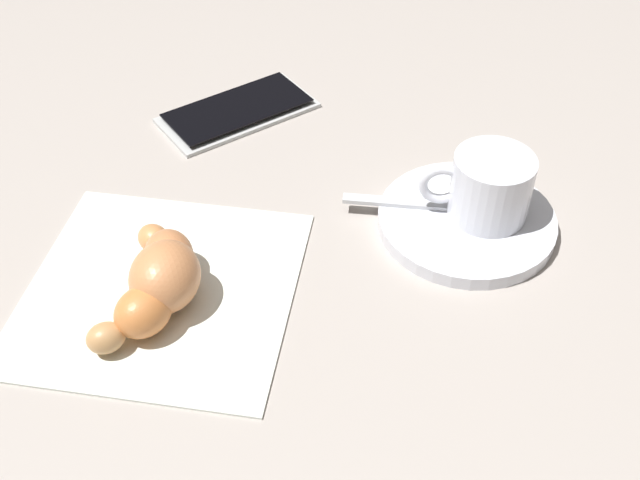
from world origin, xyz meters
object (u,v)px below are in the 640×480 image
object	(u,v)px
espresso_cup	(489,186)
teaspoon	(464,207)
cell_phone	(238,111)
saucer	(466,221)
sugar_packet	(460,188)
napkin	(161,288)
croissant	(158,280)

from	to	relation	value
espresso_cup	teaspoon	size ratio (longest dim) A/B	0.60
teaspoon	cell_phone	world-z (taller)	teaspoon
saucer	sugar_packet	xyz separation A→B (m)	(0.00, 0.03, 0.01)
napkin	cell_phone	xyz separation A→B (m)	(0.06, 0.22, 0.00)
espresso_cup	sugar_packet	world-z (taller)	espresso_cup
espresso_cup	saucer	bearing A→B (deg)	-168.99
espresso_cup	cell_phone	xyz separation A→B (m)	(-0.18, 0.17, -0.03)
espresso_cup	croissant	size ratio (longest dim) A/B	0.69
napkin	teaspoon	bearing A→B (deg)	12.90
espresso_cup	sugar_packet	bearing A→B (deg)	114.76
teaspoon	napkin	xyz separation A→B (m)	(-0.23, -0.05, -0.01)
espresso_cup	teaspoon	xyz separation A→B (m)	(-0.01, 0.00, -0.02)
espresso_cup	napkin	distance (m)	0.25
saucer	croissant	distance (m)	0.24
croissant	cell_phone	world-z (taller)	croissant
sugar_packet	cell_phone	distance (m)	0.22
saucer	teaspoon	distance (m)	0.01
teaspoon	croissant	distance (m)	0.24
saucer	espresso_cup	bearing A→B (deg)	11.01
saucer	sugar_packet	world-z (taller)	sugar_packet
sugar_packet	napkin	xyz separation A→B (m)	(-0.23, -0.07, -0.01)
saucer	espresso_cup	xyz separation A→B (m)	(0.01, 0.00, 0.03)
espresso_cup	teaspoon	distance (m)	0.03
saucer	espresso_cup	size ratio (longest dim) A/B	1.61
napkin	croissant	bearing A→B (deg)	-81.64
croissant	cell_phone	bearing A→B (deg)	76.01
cell_phone	napkin	bearing A→B (deg)	-105.16
napkin	saucer	bearing A→B (deg)	11.02
espresso_cup	croissant	distance (m)	0.25
teaspoon	cell_phone	bearing A→B (deg)	136.19
teaspoon	espresso_cup	bearing A→B (deg)	-19.09
saucer	cell_phone	xyz separation A→B (m)	(-0.17, 0.17, -0.00)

